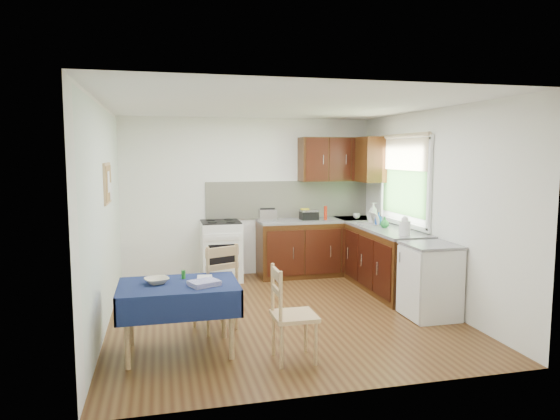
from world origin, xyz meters
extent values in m
plane|color=#492913|center=(0.00, 0.00, 0.00)|extent=(4.20, 4.20, 0.00)
cube|color=white|center=(0.00, 0.00, 2.50)|extent=(4.00, 4.20, 0.02)
cube|color=white|center=(0.00, 2.10, 1.25)|extent=(4.00, 0.02, 2.50)
cube|color=white|center=(0.00, -2.10, 1.25)|extent=(4.00, 0.02, 2.50)
cube|color=white|center=(-2.00, 0.00, 1.25)|extent=(0.02, 4.20, 2.50)
cube|color=white|center=(2.00, 0.00, 1.25)|extent=(0.02, 4.20, 2.50)
cube|color=black|center=(1.05, 1.80, 0.43)|extent=(1.90, 0.60, 0.86)
cube|color=black|center=(1.70, 0.65, 0.43)|extent=(0.60, 1.70, 0.86)
cube|color=slate|center=(1.05, 1.80, 0.88)|extent=(1.90, 0.60, 0.04)
cube|color=slate|center=(1.70, 0.65, 0.88)|extent=(0.60, 1.70, 0.04)
cube|color=slate|center=(1.70, 1.80, 0.88)|extent=(0.60, 0.60, 0.04)
cube|color=beige|center=(0.65, 2.08, 1.20)|extent=(2.70, 0.02, 0.60)
cube|color=black|center=(1.40, 1.93, 1.85)|extent=(1.20, 0.35, 0.70)
cube|color=black|center=(1.82, 1.50, 1.85)|extent=(0.35, 0.50, 0.70)
cube|color=white|center=(-0.50, 1.80, 0.45)|extent=(0.60, 0.60, 0.90)
cube|color=black|center=(-0.50, 1.80, 0.91)|extent=(0.58, 0.58, 0.02)
cube|color=black|center=(-0.50, 1.50, 0.45)|extent=(0.44, 0.01, 0.32)
cube|color=#2F5924|center=(1.99, 0.70, 1.50)|extent=(0.01, 1.40, 0.85)
cube|color=white|center=(1.97, 0.70, 2.15)|extent=(0.04, 1.48, 0.06)
cube|color=white|center=(1.97, 0.70, 0.95)|extent=(0.04, 1.48, 0.06)
cube|color=#C1B285|center=(1.96, 0.70, 1.93)|extent=(0.02, 1.36, 0.44)
cube|color=white|center=(1.70, -0.55, 0.42)|extent=(0.55, 0.58, 0.85)
cube|color=slate|center=(1.70, -0.55, 0.87)|extent=(0.58, 0.60, 0.03)
cube|color=#AA7C55|center=(-1.98, 0.30, 1.60)|extent=(0.02, 0.62, 0.47)
cube|color=#A87F46|center=(-1.96, 0.30, 1.60)|extent=(0.01, 0.56, 0.41)
cube|color=white|center=(-1.95, 0.22, 1.62)|extent=(0.00, 0.18, 0.24)
cube|color=white|center=(-1.95, 0.42, 1.50)|extent=(0.00, 0.15, 0.20)
cube|color=#101943|center=(-1.23, -0.94, 0.67)|extent=(1.10, 0.74, 0.03)
cube|color=#101943|center=(-1.23, -1.31, 0.56)|extent=(1.14, 0.02, 0.26)
cube|color=#101943|center=(-1.23, -0.56, 0.56)|extent=(1.14, 0.02, 0.26)
cube|color=#101943|center=(-1.80, -0.94, 0.56)|extent=(0.02, 0.78, 0.26)
cube|color=#101943|center=(-0.67, -0.94, 0.56)|extent=(0.02, 0.78, 0.26)
cylinder|color=#AA7C55|center=(-1.71, -1.22, 0.33)|extent=(0.05, 0.05, 0.66)
cylinder|color=#AA7C55|center=(-0.76, -1.22, 0.33)|extent=(0.05, 0.05, 0.66)
cylinder|color=#AA7C55|center=(-1.71, -0.65, 0.33)|extent=(0.05, 0.05, 0.66)
cylinder|color=#AA7C55|center=(-0.76, -0.65, 0.33)|extent=(0.05, 0.05, 0.66)
cube|color=#AA7C55|center=(-0.82, -0.35, 0.46)|extent=(0.55, 0.55, 0.04)
cube|color=#AA7C55|center=(-0.76, -0.52, 0.82)|extent=(0.37, 0.17, 0.31)
cylinder|color=#AA7C55|center=(-0.72, -0.12, 0.23)|extent=(0.04, 0.04, 0.46)
cylinder|color=#AA7C55|center=(-1.05, -0.25, 0.23)|extent=(0.04, 0.04, 0.46)
cylinder|color=#AA7C55|center=(-0.60, -0.44, 0.23)|extent=(0.04, 0.04, 0.46)
cylinder|color=#AA7C55|center=(-0.92, -0.57, 0.23)|extent=(0.04, 0.04, 0.46)
cube|color=#AA7C55|center=(-0.19, -1.38, 0.43)|extent=(0.40, 0.40, 0.04)
cube|color=#AA7C55|center=(-0.36, -1.38, 0.76)|extent=(0.03, 0.36, 0.28)
cylinder|color=#AA7C55|center=(-0.03, -1.54, 0.21)|extent=(0.03, 0.03, 0.43)
cylinder|color=#AA7C55|center=(-0.03, -1.21, 0.21)|extent=(0.03, 0.03, 0.43)
cylinder|color=#AA7C55|center=(-0.35, -1.54, 0.21)|extent=(0.03, 0.03, 0.43)
cylinder|color=#AA7C55|center=(-0.35, -1.21, 0.21)|extent=(0.03, 0.03, 0.43)
cube|color=#B4B4B9|center=(0.22, 1.73, 0.99)|extent=(0.27, 0.17, 0.19)
cube|color=black|center=(0.22, 1.73, 1.10)|extent=(0.23, 0.02, 0.02)
cube|color=black|center=(0.90, 1.78, 0.96)|extent=(0.27, 0.23, 0.12)
cube|color=#B4B4B9|center=(0.90, 1.78, 1.04)|extent=(0.27, 0.23, 0.03)
cylinder|color=red|center=(1.15, 1.68, 1.01)|extent=(0.05, 0.05, 0.22)
cube|color=yellow|center=(0.86, 1.87, 0.98)|extent=(0.13, 0.09, 0.17)
cube|color=gray|center=(1.64, 0.98, 0.91)|extent=(0.40, 0.31, 0.02)
cylinder|color=white|center=(1.64, 0.98, 1.00)|extent=(0.05, 0.19, 0.19)
cylinder|color=white|center=(1.65, 0.02, 0.99)|extent=(0.15, 0.15, 0.18)
sphere|color=white|center=(1.65, 0.02, 1.10)|extent=(0.09, 0.09, 0.09)
imported|color=silver|center=(1.68, 1.71, 0.94)|extent=(0.12, 0.12, 0.09)
imported|color=white|center=(1.68, 1.08, 1.06)|extent=(0.17, 0.17, 0.32)
imported|color=blue|center=(1.69, 0.89, 1.00)|extent=(0.12, 0.12, 0.19)
imported|color=#248639|center=(1.68, 0.68, 0.98)|extent=(0.13, 0.13, 0.16)
imported|color=beige|center=(-1.44, -0.88, 0.72)|extent=(0.29, 0.29, 0.06)
imported|color=white|center=(-1.05, -0.79, 0.70)|extent=(0.17, 0.22, 0.02)
cylinder|color=#227F24|center=(-1.18, -0.75, 0.73)|extent=(0.04, 0.04, 0.08)
cube|color=#2C2893|center=(-1.00, -1.07, 0.71)|extent=(0.33, 0.30, 0.05)
camera|label=1|loc=(-1.38, -5.74, 1.93)|focal=32.00mm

